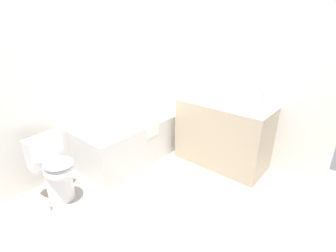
# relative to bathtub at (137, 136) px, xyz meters

# --- Properties ---
(ground_plane) EXTENTS (3.87, 3.87, 0.00)m
(ground_plane) POSITION_rel_bathtub_xyz_m (-0.56, -0.85, -0.30)
(ground_plane) COLOR #9E9389
(wall_back_tiled) EXTENTS (3.27, 0.10, 2.45)m
(wall_back_tiled) POSITION_rel_bathtub_xyz_m (-0.56, 0.39, 0.92)
(wall_back_tiled) COLOR white
(wall_back_tiled) RESTS_ON ground_plane
(wall_right_mirror) EXTENTS (0.10, 2.79, 2.45)m
(wall_right_mirror) POSITION_rel_bathtub_xyz_m (0.92, -0.85, 0.92)
(wall_right_mirror) COLOR white
(wall_right_mirror) RESTS_ON ground_plane
(bathtub) EXTENTS (1.68, 0.69, 1.38)m
(bathtub) POSITION_rel_bathtub_xyz_m (0.00, 0.00, 0.00)
(bathtub) COLOR silver
(bathtub) RESTS_ON ground_plane
(toilet) EXTENTS (0.37, 0.50, 0.72)m
(toilet) POSITION_rel_bathtub_xyz_m (-1.22, -0.03, 0.04)
(toilet) COLOR white
(toilet) RESTS_ON ground_plane
(vanity_counter) EXTENTS (0.56, 1.17, 0.86)m
(vanity_counter) POSITION_rel_bathtub_xyz_m (0.59, -1.03, 0.13)
(vanity_counter) COLOR tan
(vanity_counter) RESTS_ON ground_plane
(sink_basin) EXTENTS (0.34, 0.34, 0.05)m
(sink_basin) POSITION_rel_bathtub_xyz_m (0.55, -1.01, 0.58)
(sink_basin) COLOR white
(sink_basin) RESTS_ON vanity_counter
(sink_faucet) EXTENTS (0.10, 0.15, 0.07)m
(sink_faucet) POSITION_rel_bathtub_xyz_m (0.76, -1.01, 0.59)
(sink_faucet) COLOR #A8A8AD
(sink_faucet) RESTS_ON vanity_counter
(water_bottle_0) EXTENTS (0.06, 0.06, 0.23)m
(water_bottle_0) POSITION_rel_bathtub_xyz_m (0.59, -1.36, 0.66)
(water_bottle_0) COLOR silver
(water_bottle_0) RESTS_ON vanity_counter
(water_bottle_1) EXTENTS (0.06, 0.06, 0.24)m
(water_bottle_1) POSITION_rel_bathtub_xyz_m (0.61, -1.45, 0.67)
(water_bottle_1) COLOR silver
(water_bottle_1) RESTS_ON vanity_counter
(water_bottle_2) EXTENTS (0.06, 0.06, 0.20)m
(water_bottle_2) POSITION_rel_bathtub_xyz_m (0.62, -0.67, 0.65)
(water_bottle_2) COLOR silver
(water_bottle_2) RESTS_ON vanity_counter
(drinking_glass_0) EXTENTS (0.08, 0.08, 0.08)m
(drinking_glass_0) POSITION_rel_bathtub_xyz_m (0.60, -0.78, 0.60)
(drinking_glass_0) COLOR white
(drinking_glass_0) RESTS_ON vanity_counter
(drinking_glass_1) EXTENTS (0.07, 0.07, 0.09)m
(drinking_glass_1) POSITION_rel_bathtub_xyz_m (0.63, -1.28, 0.60)
(drinking_glass_1) COLOR white
(drinking_glass_1) RESTS_ON vanity_counter
(toilet_paper_roll) EXTENTS (0.11, 0.11, 0.13)m
(toilet_paper_roll) POSITION_rel_bathtub_xyz_m (-1.45, -0.13, -0.24)
(toilet_paper_roll) COLOR white
(toilet_paper_roll) RESTS_ON ground_plane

